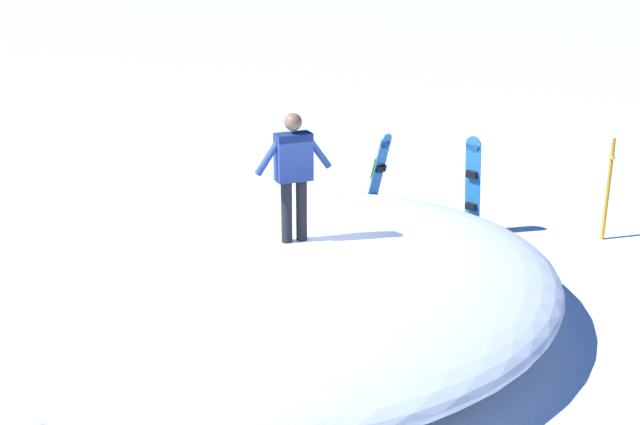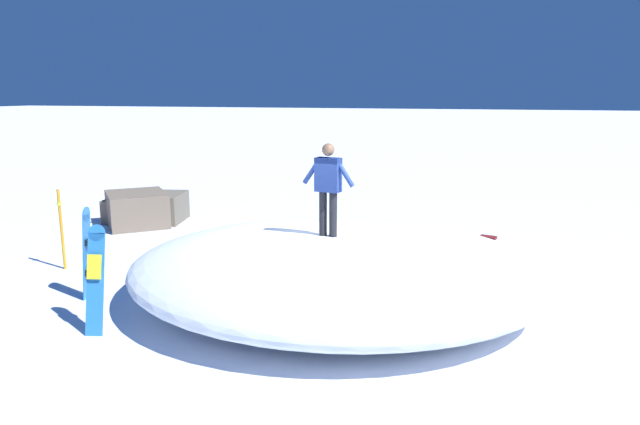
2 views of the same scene
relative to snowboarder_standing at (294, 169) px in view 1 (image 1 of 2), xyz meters
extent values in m
plane|color=white|center=(-0.18, 0.40, -2.14)|extent=(240.00, 240.00, 0.00)
ellipsoid|color=white|center=(0.05, -0.17, -1.54)|extent=(7.34, 8.21, 1.19)
cylinder|color=black|center=(0.02, 0.10, -0.54)|extent=(0.14, 0.14, 0.80)
cylinder|color=black|center=(-0.02, -0.10, -0.54)|extent=(0.14, 0.14, 0.80)
cube|color=navy|center=(0.00, 0.00, 0.16)|extent=(0.29, 0.48, 0.60)
sphere|color=#936B4C|center=(0.00, 0.00, 0.60)|extent=(0.22, 0.22, 0.22)
cylinder|color=navy|center=(0.05, 0.31, 0.21)|extent=(0.15, 0.39, 0.50)
cylinder|color=navy|center=(-0.05, -0.31, 0.21)|extent=(0.15, 0.39, 0.50)
cube|color=#2672BF|center=(-1.26, 4.19, -1.35)|extent=(0.31, 0.20, 1.57)
cylinder|color=#2672BF|center=(-1.25, 4.13, -0.56)|extent=(0.29, 0.11, 0.29)
cube|color=yellow|center=(-1.26, 4.18, -1.07)|extent=(0.24, 0.09, 0.38)
cube|color=black|center=(-1.24, 4.13, -1.07)|extent=(0.20, 0.12, 0.11)
cube|color=black|center=(-1.25, 4.17, -1.63)|extent=(0.20, 0.12, 0.11)
cube|color=#2672BF|center=(-2.45, 3.07, -1.36)|extent=(0.47, 0.37, 1.56)
cylinder|color=#2672BF|center=(-2.26, 3.12, -0.58)|extent=(0.15, 0.28, 0.27)
cube|color=yellow|center=(-2.44, 3.07, -1.08)|extent=(0.16, 0.25, 0.37)
cube|color=black|center=(-2.34, 3.10, -1.08)|extent=(0.14, 0.21, 0.12)
cube|color=black|center=(-2.48, 3.06, -1.64)|extent=(0.14, 0.21, 0.12)
cylinder|color=orange|center=(0.09, 5.90, -1.27)|extent=(0.06, 0.06, 1.73)
cylinder|color=yellow|center=(0.09, 5.90, -0.72)|extent=(0.10, 0.10, 0.06)
camera|label=1|loc=(8.56, -5.05, 2.97)|focal=47.17mm
camera|label=2|loc=(-9.57, -2.79, 1.58)|focal=32.23mm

